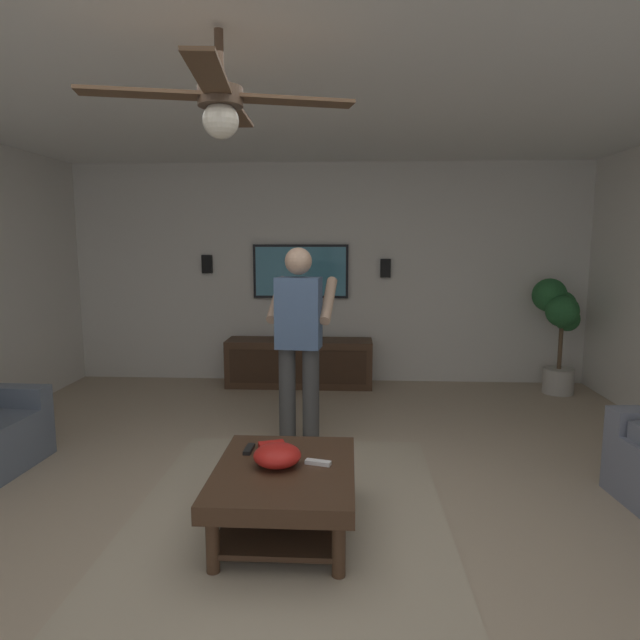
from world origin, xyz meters
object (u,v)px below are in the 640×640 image
media_console (299,363)px  vase_round (294,331)px  ceiling_fan (221,104)px  person_standing (299,334)px  potted_plant_tall (558,319)px  remote_white (318,462)px  coffee_table (285,484)px  tv (301,271)px  bowl (277,455)px  book (274,449)px  wall_speaker_left (385,268)px  wall_speaker_right (207,264)px  remote_black (249,449)px

media_console → vase_round: size_ratio=7.73×
media_console → ceiling_fan: (-3.75, -0.01, 2.01)m
person_standing → potted_plant_tall: bearing=-52.1°
remote_white → vase_round: bearing=-67.1°
coffee_table → tv: size_ratio=0.88×
bowl → book: bearing=13.4°
remote_white → bowl: bearing=21.7°
vase_round → wall_speaker_left: bearing=-74.6°
person_standing → vase_round: person_standing is taller
tv → remote_white: 3.61m
coffee_table → media_console: 3.28m
media_console → bowl: bearing=3.0°
media_console → book: size_ratio=7.73×
media_console → book: 3.06m
tv → potted_plant_tall: bearing=82.0°
bowl → tv: bearing=2.8°
coffee_table → book: 0.27m
media_console → book: (-3.05, -0.12, 0.14)m
media_console → potted_plant_tall: (-0.17, -2.89, 0.57)m
wall_speaker_left → book: bearing=165.0°
vase_round → wall_speaker_left: (0.29, -1.07, 0.72)m
person_standing → potted_plant_tall: person_standing is taller
person_standing → wall_speaker_right: person_standing is taller
wall_speaker_left → potted_plant_tall: bearing=-102.6°
remote_black → wall_speaker_left: size_ratio=0.68×
book → wall_speaker_left: size_ratio=1.00×
coffee_table → bowl: bearing=69.3°
media_console → remote_black: size_ratio=11.33×
wall_speaker_left → wall_speaker_right: 2.14m
remote_black → wall_speaker_right: 3.62m
vase_round → ceiling_fan: (-3.71, -0.07, 1.62)m
bowl → wall_speaker_left: wall_speaker_left is taller
media_console → potted_plant_tall: size_ratio=1.32×
remote_white → wall_speaker_right: bearing=-51.5°
remote_black → ceiling_fan: (-0.71, -0.04, 1.87)m
remote_black → book: size_ratio=0.68×
tv → remote_black: bearing=-0.6°
tv → remote_white: (-3.46, -0.41, -0.93)m
vase_round → wall_speaker_right: bearing=74.7°
bowl → remote_black: (0.21, 0.20, -0.05)m
wall_speaker_right → ceiling_fan: 4.25m
remote_white → potted_plant_tall: bearing=-114.5°
remote_white → wall_speaker_right: 3.94m
coffee_table → wall_speaker_left: (3.52, -0.79, 1.08)m
book → vase_round: 3.02m
coffee_table → potted_plant_tall: bearing=-40.7°
coffee_table → wall_speaker_right: 3.94m
remote_black → tv: bearing=-178.0°
potted_plant_tall → bowl: (-3.09, 2.72, -0.38)m
bowl → book: size_ratio=1.25×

